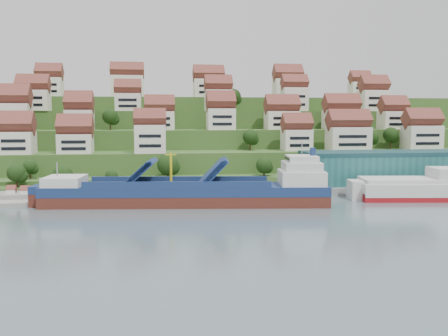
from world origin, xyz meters
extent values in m
plane|color=slate|center=(0.00, 0.00, 0.00)|extent=(300.00, 300.00, 0.00)
cube|color=gray|center=(20.00, 15.00, 1.10)|extent=(180.00, 14.00, 2.20)
cube|color=gray|center=(-58.00, 12.00, 0.50)|extent=(45.00, 20.00, 1.00)
cube|color=#2D4C1E|center=(0.00, 86.00, 2.00)|extent=(260.00, 128.00, 4.00)
cube|color=#2D4C1E|center=(0.00, 91.00, 5.50)|extent=(260.00, 118.00, 11.00)
cube|color=#2D4C1E|center=(0.00, 99.00, 9.00)|extent=(260.00, 102.00, 18.00)
cube|color=#2D4C1E|center=(0.00, 107.00, 12.50)|extent=(260.00, 86.00, 25.00)
cube|color=#2D4C1E|center=(0.00, 116.00, 15.50)|extent=(260.00, 68.00, 31.00)
cube|color=silver|center=(-66.79, 37.39, 14.55)|extent=(10.41, 8.66, 7.09)
cube|color=silver|center=(-48.85, 38.42, 14.12)|extent=(10.80, 8.57, 6.25)
cube|color=silver|center=(-24.75, 35.64, 15.61)|extent=(10.00, 7.03, 9.22)
cube|color=silver|center=(26.01, 40.69, 14.65)|extent=(9.79, 7.73, 7.30)
cube|color=silver|center=(44.44, 39.35, 15.09)|extent=(14.38, 8.26, 8.17)
cube|color=silver|center=(72.43, 39.93, 15.31)|extent=(12.57, 8.31, 8.62)
cube|color=silver|center=(-72.30, 51.81, 22.66)|extent=(13.04, 8.90, 9.33)
cube|color=silver|center=(-49.80, 55.06, 21.60)|extent=(9.49, 8.98, 7.19)
cube|color=silver|center=(-21.36, 56.20, 21.39)|extent=(10.52, 7.90, 6.77)
cube|color=silver|center=(0.94, 53.96, 21.90)|extent=(10.01, 8.56, 7.80)
cube|color=silver|center=(24.81, 56.96, 21.44)|extent=(12.32, 8.36, 6.87)
cube|color=silver|center=(47.48, 54.42, 21.69)|extent=(13.00, 8.18, 7.38)
cube|color=silver|center=(68.49, 54.47, 21.43)|extent=(9.96, 8.04, 6.86)
cube|color=silver|center=(-68.15, 67.45, 28.85)|extent=(11.41, 7.86, 7.70)
cube|color=silver|center=(-33.38, 69.62, 28.39)|extent=(9.84, 7.30, 6.78)
cube|color=silver|center=(1.94, 69.14, 29.18)|extent=(10.39, 7.79, 8.36)
cube|color=silver|center=(32.94, 68.80, 29.72)|extent=(10.02, 7.14, 9.44)
cube|color=silver|center=(67.02, 69.52, 29.29)|extent=(11.08, 8.47, 8.59)
cube|color=silver|center=(-66.67, 90.04, 34.99)|extent=(10.46, 8.03, 7.98)
cube|color=silver|center=(-34.48, 87.75, 35.51)|extent=(13.34, 7.51, 9.02)
cube|color=silver|center=(0.24, 89.37, 34.98)|extent=(12.89, 8.15, 7.96)
cube|color=silver|center=(35.83, 90.10, 35.22)|extent=(12.23, 8.73, 8.44)
cube|color=silver|center=(70.83, 92.89, 34.77)|extent=(9.19, 7.05, 7.53)
ellipsoid|color=#1C3913|center=(-60.95, 27.93, 7.72)|extent=(4.32, 4.32, 4.32)
ellipsoid|color=#1C3913|center=(11.28, 26.11, 7.37)|extent=(5.24, 5.24, 5.24)
ellipsoid|color=#1C3913|center=(-19.31, 26.29, 7.94)|extent=(6.65, 6.65, 6.65)
ellipsoid|color=#1C3913|center=(54.71, 43.11, 15.39)|extent=(5.10, 5.10, 5.10)
ellipsoid|color=#1C3913|center=(62.14, 43.11, 16.24)|extent=(5.53, 5.53, 5.53)
ellipsoid|color=#1C3913|center=(10.10, 43.66, 15.78)|extent=(5.41, 5.41, 5.41)
ellipsoid|color=#1C3913|center=(43.91, 59.83, 23.01)|extent=(4.82, 4.82, 4.82)
ellipsoid|color=#1C3913|center=(-50.38, 59.38, 21.99)|extent=(6.08, 6.08, 6.08)
ellipsoid|color=#1C3913|center=(-39.30, 57.97, 22.85)|extent=(5.72, 5.72, 5.72)
ellipsoid|color=#1C3913|center=(8.72, 73.21, 31.07)|extent=(6.01, 6.01, 6.01)
ellipsoid|color=#1C3913|center=(35.92, 75.94, 29.62)|extent=(5.49, 5.49, 5.49)
ellipsoid|color=#1C3913|center=(-62.49, 19.00, 6.94)|extent=(5.30, 5.30, 5.30)
ellipsoid|color=#1C3913|center=(-49.80, 19.00, 5.89)|extent=(6.03, 6.03, 6.03)
ellipsoid|color=#1C3913|center=(-35.96, 19.00, 5.60)|extent=(3.75, 3.75, 3.75)
cube|color=#236161|center=(52.00, 17.00, 7.20)|extent=(60.00, 15.00, 10.00)
cylinder|color=gray|center=(18.00, 10.00, 6.20)|extent=(0.16, 0.16, 8.00)
cube|color=maroon|center=(18.60, 10.00, 9.80)|extent=(1.20, 0.05, 0.80)
cube|color=white|center=(-62.00, 11.50, 2.10)|extent=(2.40, 2.20, 2.20)
cube|color=white|center=(-58.00, 10.00, 2.10)|extent=(2.40, 2.20, 2.20)
cube|color=white|center=(-54.00, 11.50, 2.10)|extent=(2.40, 2.20, 2.20)
cube|color=#532219|center=(-15.41, -0.75, 1.00)|extent=(74.33, 19.53, 4.71)
cube|color=navy|center=(-15.41, -0.75, 4.05)|extent=(74.34, 19.65, 2.45)
cube|color=silver|center=(-46.32, 2.76, 6.41)|extent=(10.58, 11.74, 2.45)
cube|color=#262628|center=(-17.29, -0.53, 5.28)|extent=(47.91, 14.87, 0.28)
cube|color=navy|center=(-27.59, 0.64, 8.48)|extent=(8.19, 11.14, 6.52)
cube|color=navy|center=(-8.86, -1.49, 8.48)|extent=(7.84, 11.10, 6.89)
cylinder|color=yellow|center=(-19.16, -0.32, 9.43)|extent=(0.73, 0.73, 8.48)
cube|color=silver|center=(14.56, -4.15, 7.07)|extent=(12.45, 11.95, 3.77)
cube|color=silver|center=(14.56, -4.15, 10.09)|extent=(10.45, 10.62, 2.36)
cube|color=silver|center=(14.56, -4.15, 12.06)|extent=(8.45, 9.28, 1.70)
cylinder|color=navy|center=(17.37, -4.47, 13.86)|extent=(1.67, 1.67, 2.07)
cube|color=maroon|center=(49.35, -0.06, 0.66)|extent=(34.08, 15.97, 2.85)
cube|color=silver|center=(49.35, -0.06, 3.07)|extent=(34.10, 16.09, 3.50)
cube|color=silver|center=(49.35, -0.06, 5.26)|extent=(32.30, 14.57, 1.31)
cube|color=silver|center=(57.50, -1.06, 7.12)|extent=(9.87, 10.64, 3.29)
camera|label=1|loc=(-22.98, -129.04, 23.16)|focal=40.00mm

